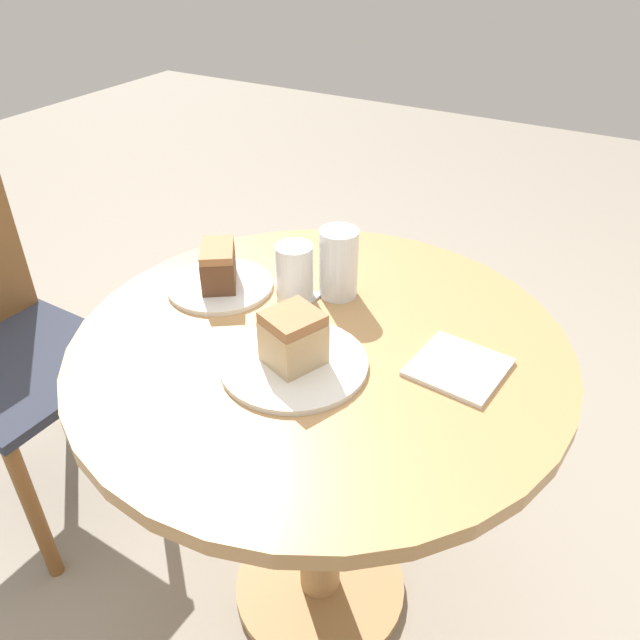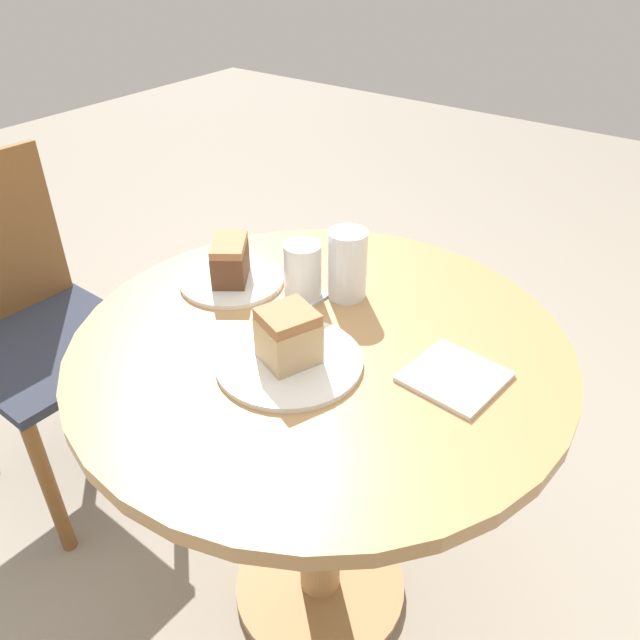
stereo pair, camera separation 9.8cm
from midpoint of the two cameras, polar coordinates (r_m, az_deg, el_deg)
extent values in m
plane|color=gray|center=(1.64, 1.87, -23.33)|extent=(8.00, 8.00, 0.00)
cylinder|color=tan|center=(1.63, 1.88, -23.09)|extent=(0.40, 0.40, 0.03)
cylinder|color=tan|center=(1.34, 2.17, -14.84)|extent=(0.09, 0.09, 0.69)
cylinder|color=tan|center=(1.10, 2.56, -2.46)|extent=(0.87, 0.87, 0.03)
cylinder|color=brown|center=(1.65, -21.87, -14.21)|extent=(0.04, 0.04, 0.43)
cylinder|color=brown|center=(1.78, -12.05, -7.84)|extent=(0.04, 0.04, 0.43)
cylinder|color=brown|center=(2.03, -19.21, -3.08)|extent=(0.04, 0.04, 0.43)
cube|color=#2D3342|center=(1.69, -21.89, -2.29)|extent=(0.42, 0.44, 0.03)
cylinder|color=silver|center=(1.03, 0.11, -3.97)|extent=(0.24, 0.24, 0.01)
cylinder|color=silver|center=(1.25, -5.84, 3.58)|extent=(0.21, 0.21, 0.01)
cube|color=tan|center=(1.00, 0.11, -2.08)|extent=(0.11, 0.11, 0.07)
cube|color=#9E6B42|center=(0.98, 0.11, 0.11)|extent=(0.11, 0.10, 0.02)
cube|color=brown|center=(1.24, -5.94, 5.07)|extent=(0.12, 0.11, 0.06)
cube|color=#9E6B42|center=(1.22, -6.05, 6.74)|extent=(0.12, 0.11, 0.02)
cylinder|color=silver|center=(1.19, 0.79, 3.57)|extent=(0.06, 0.06, 0.07)
cylinder|color=white|center=(1.18, 0.80, 4.41)|extent=(0.07, 0.07, 0.11)
cylinder|color=silver|center=(1.19, 4.85, 3.96)|extent=(0.07, 0.07, 0.09)
cylinder|color=white|center=(1.18, 4.91, 5.01)|extent=(0.07, 0.07, 0.14)
cube|color=silver|center=(1.03, 14.89, -5.13)|extent=(0.15, 0.15, 0.01)
cube|color=silver|center=(1.15, 0.17, 0.55)|extent=(0.19, 0.03, 0.00)
camera|label=1|loc=(0.05, -87.36, 1.79)|focal=35.00mm
camera|label=2|loc=(0.05, 92.64, -1.79)|focal=35.00mm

